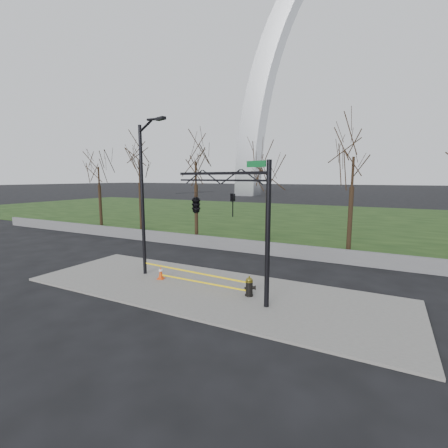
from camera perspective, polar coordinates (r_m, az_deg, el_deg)
The scene contains 11 objects.
ground at distance 15.35m, azimuth -3.08°, elevation -11.91°, with size 500.00×500.00×0.00m, color black.
sidewalk at distance 15.33m, azimuth -3.08°, elevation -11.73°, with size 18.00×6.00×0.10m, color slate.
grass_strip at distance 43.34m, azimuth 17.47°, elevation 0.97°, with size 120.00×40.00×0.06m, color black.
guardrail at distance 22.21m, azimuth 7.47°, elevation -4.36°, with size 60.00×0.30×0.90m, color #59595B.
gateway_arch at distance 91.81m, azimuth 23.90°, elevation 24.91°, with size 66.00×6.00×65.00m, color silver, non-canonical shape.
tree_row at distance 24.45m, azimuth 29.64°, elevation 3.71°, with size 62.55×4.00×7.59m.
fire_hydrant at distance 14.33m, azimuth 4.62°, elevation -11.23°, with size 0.56×0.40×0.90m.
traffic_cone at distance 16.90m, azimuth -11.34°, elevation -8.60°, with size 0.43×0.43×0.67m.
street_light at distance 17.14m, azimuth -14.20°, elevation 6.04°, with size 2.31×0.95×8.21m.
traffic_signal_mast at distance 14.44m, azimuth -2.94°, elevation 3.72°, with size 4.99×2.54×6.00m.
caution_tape at distance 15.72m, azimuth -5.10°, elevation -9.40°, with size 6.38×0.44×0.46m.
Camera 1 is at (7.34, -12.39, 5.31)m, focal length 25.33 mm.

